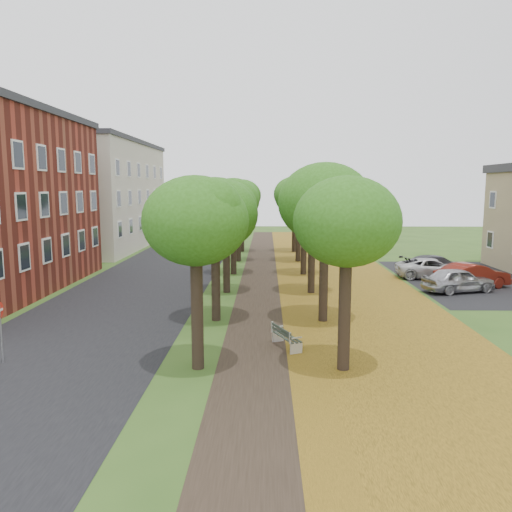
{
  "coord_description": "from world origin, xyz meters",
  "views": [
    {
      "loc": [
        0.06,
        -15.82,
        5.97
      ],
      "look_at": [
        -0.47,
        9.08,
        2.5
      ],
      "focal_mm": 35.0,
      "sensor_mm": 36.0,
      "label": 1
    }
  ],
  "objects_px": {
    "car_grey": "(436,265)",
    "car_white": "(433,268)",
    "car_silver": "(458,280)",
    "bench": "(285,337)",
    "street_sign": "(0,319)",
    "car_red": "(473,276)"
  },
  "relations": [
    {
      "from": "street_sign",
      "to": "car_silver",
      "type": "height_order",
      "value": "street_sign"
    },
    {
      "from": "car_grey",
      "to": "street_sign",
      "type": "bearing_deg",
      "value": 115.87
    },
    {
      "from": "car_silver",
      "to": "car_red",
      "type": "height_order",
      "value": "car_red"
    },
    {
      "from": "bench",
      "to": "car_grey",
      "type": "distance_m",
      "value": 18.9
    },
    {
      "from": "street_sign",
      "to": "car_white",
      "type": "xyz_separation_m",
      "value": [
        19.93,
        16.34,
        -0.9
      ]
    },
    {
      "from": "car_silver",
      "to": "car_grey",
      "type": "height_order",
      "value": "car_silver"
    },
    {
      "from": "car_red",
      "to": "car_white",
      "type": "distance_m",
      "value": 3.41
    },
    {
      "from": "car_grey",
      "to": "car_white",
      "type": "xyz_separation_m",
      "value": [
        -0.55,
        -1.01,
        -0.03
      ]
    },
    {
      "from": "bench",
      "to": "car_white",
      "type": "height_order",
      "value": "car_white"
    },
    {
      "from": "car_silver",
      "to": "bench",
      "type": "bearing_deg",
      "value": 117.82
    },
    {
      "from": "car_red",
      "to": "bench",
      "type": "bearing_deg",
      "value": 114.57
    },
    {
      "from": "car_grey",
      "to": "car_white",
      "type": "distance_m",
      "value": 1.14
    },
    {
      "from": "car_red",
      "to": "car_white",
      "type": "relative_size",
      "value": 0.95
    },
    {
      "from": "car_silver",
      "to": "car_white",
      "type": "distance_m",
      "value": 4.36
    },
    {
      "from": "bench",
      "to": "car_silver",
      "type": "relative_size",
      "value": 0.42
    },
    {
      "from": "bench",
      "to": "street_sign",
      "type": "relative_size",
      "value": 0.83
    },
    {
      "from": "street_sign",
      "to": "car_white",
      "type": "height_order",
      "value": "street_sign"
    },
    {
      "from": "car_silver",
      "to": "car_white",
      "type": "bearing_deg",
      "value": -16.99
    },
    {
      "from": "car_silver",
      "to": "car_red",
      "type": "distance_m",
      "value": 1.76
    },
    {
      "from": "bench",
      "to": "car_red",
      "type": "bearing_deg",
      "value": -69.12
    },
    {
      "from": "street_sign",
      "to": "car_grey",
      "type": "height_order",
      "value": "street_sign"
    },
    {
      "from": "street_sign",
      "to": "car_grey",
      "type": "xyz_separation_m",
      "value": [
        20.47,
        17.34,
        -0.87
      ]
    }
  ]
}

